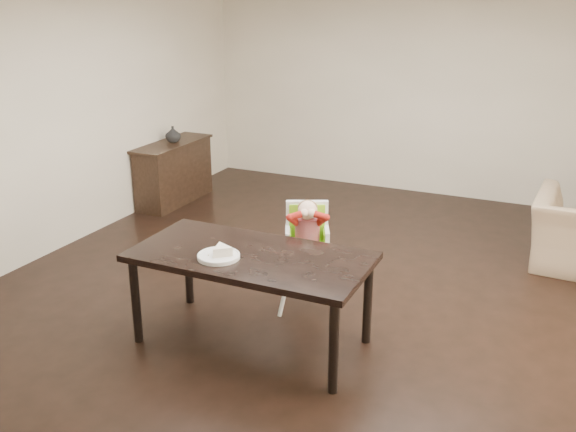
% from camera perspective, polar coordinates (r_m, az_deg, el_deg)
% --- Properties ---
extents(ground, '(7.00, 7.00, 0.00)m').
position_cam_1_polar(ground, '(5.90, 3.21, -7.01)').
color(ground, black).
rests_on(ground, ground).
extents(room_walls, '(6.02, 7.02, 2.71)m').
position_cam_1_polar(room_walls, '(5.34, 3.59, 11.11)').
color(room_walls, beige).
rests_on(room_walls, ground).
extents(dining_table, '(1.80, 0.90, 0.75)m').
position_cam_1_polar(dining_table, '(4.88, -3.33, -4.23)').
color(dining_table, black).
rests_on(dining_table, ground).
extents(high_chair, '(0.53, 0.53, 0.96)m').
position_cam_1_polar(high_chair, '(5.49, 1.72, -1.34)').
color(high_chair, white).
rests_on(high_chair, ground).
extents(plate, '(0.39, 0.39, 0.09)m').
position_cam_1_polar(plate, '(4.78, -6.08, -3.37)').
color(plate, white).
rests_on(plate, dining_table).
extents(sideboard, '(0.44, 1.26, 0.79)m').
position_cam_1_polar(sideboard, '(8.44, -10.11, 3.85)').
color(sideboard, black).
rests_on(sideboard, ground).
extents(vase, '(0.26, 0.26, 0.19)m').
position_cam_1_polar(vase, '(8.35, -10.19, 7.15)').
color(vase, '#99999E').
rests_on(vase, sideboard).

